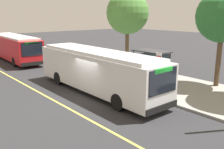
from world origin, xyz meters
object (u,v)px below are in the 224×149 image
transit_bus_second (14,47)px  pedestrian_commuter (114,68)px  waiting_bench (149,75)px  route_sign_post (158,67)px  transit_bus_main (97,70)px

transit_bus_second → pedestrian_commuter: transit_bus_second is taller
pedestrian_commuter → transit_bus_second: bearing=-169.2°
waiting_bench → route_sign_post: bearing=-38.6°
transit_bus_main → pedestrian_commuter: bearing=117.5°
waiting_bench → pedestrian_commuter: bearing=-140.9°
transit_bus_main → pedestrian_commuter: (-1.44, 2.77, -0.50)m
transit_bus_second → pedestrian_commuter: size_ratio=7.05×
pedestrian_commuter → waiting_bench: bearing=39.1°
transit_bus_main → route_sign_post: 4.21m
pedestrian_commuter → route_sign_post: bearing=-2.4°
transit_bus_main → transit_bus_second: (-16.14, -0.02, 0.00)m
route_sign_post → pedestrian_commuter: bearing=177.6°
transit_bus_main → pedestrian_commuter: size_ratio=6.91×
waiting_bench → pedestrian_commuter: pedestrian_commuter is taller
waiting_bench → pedestrian_commuter: (-2.24, -1.82, 0.48)m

